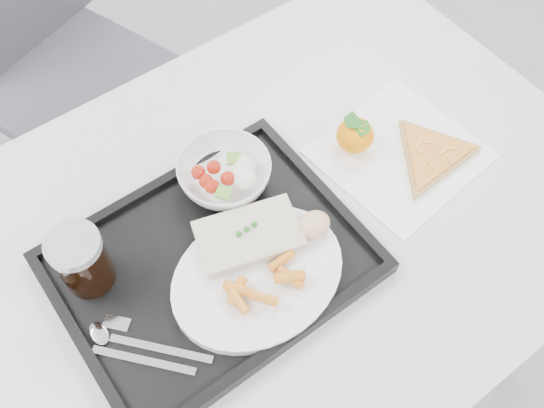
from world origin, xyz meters
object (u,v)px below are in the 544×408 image
(tray, at_px, (211,264))
(pizza_slice, at_px, (432,155))
(cola_glass, at_px, (81,260))
(tangerine, at_px, (355,135))
(table, at_px, (256,249))
(salad_bowl, at_px, (225,173))
(chair, at_px, (53,40))
(dinner_plate, at_px, (258,276))

(tray, height_order, pizza_slice, tray)
(tray, xyz_separation_m, cola_glass, (-0.16, 0.09, 0.06))
(tray, bearing_deg, tangerine, 8.14)
(table, xyz_separation_m, tray, (-0.09, -0.01, 0.08))
(table, relative_size, cola_glass, 11.11)
(cola_glass, bearing_deg, salad_bowl, 5.22)
(cola_glass, bearing_deg, table, -16.13)
(chair, xyz_separation_m, dinner_plate, (-0.02, -0.91, 0.24))
(chair, relative_size, cola_glass, 8.61)
(salad_bowl, bearing_deg, pizza_slice, -26.74)
(tangerine, bearing_deg, cola_glass, 175.27)
(tray, relative_size, cola_glass, 4.17)
(cola_glass, bearing_deg, dinner_plate, -37.07)
(chair, height_order, pizza_slice, chair)
(tangerine, bearing_deg, tray, -171.86)
(dinner_plate, distance_m, salad_bowl, 0.18)
(cola_glass, bearing_deg, tray, -28.63)
(pizza_slice, bearing_deg, dinner_plate, -177.75)
(table, height_order, tangerine, tangerine)
(tangerine, bearing_deg, pizza_slice, -45.75)
(table, relative_size, salad_bowl, 7.89)
(chair, xyz_separation_m, pizza_slice, (0.35, -0.90, 0.22))
(salad_bowl, height_order, cola_glass, cola_glass)
(chair, distance_m, tangerine, 0.88)
(salad_bowl, relative_size, tangerine, 1.85)
(chair, distance_m, tray, 0.88)
(table, bearing_deg, chair, 91.91)
(chair, height_order, salad_bowl, chair)
(tangerine, bearing_deg, table, -172.00)
(dinner_plate, bearing_deg, cola_glass, 142.93)
(chair, bearing_deg, salad_bowl, -87.20)
(salad_bowl, bearing_deg, tangerine, -15.89)
(table, height_order, tray, tray)
(cola_glass, relative_size, tangerine, 1.32)
(tray, height_order, tangerine, tangerine)
(tray, height_order, salad_bowl, salad_bowl)
(dinner_plate, bearing_deg, tangerine, 21.45)
(tray, relative_size, salad_bowl, 2.96)
(chair, bearing_deg, pizza_slice, -68.53)
(salad_bowl, xyz_separation_m, pizza_slice, (0.32, -0.16, -0.03))
(chair, distance_m, cola_glass, 0.84)
(table, xyz_separation_m, dinner_plate, (-0.05, -0.08, 0.09))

